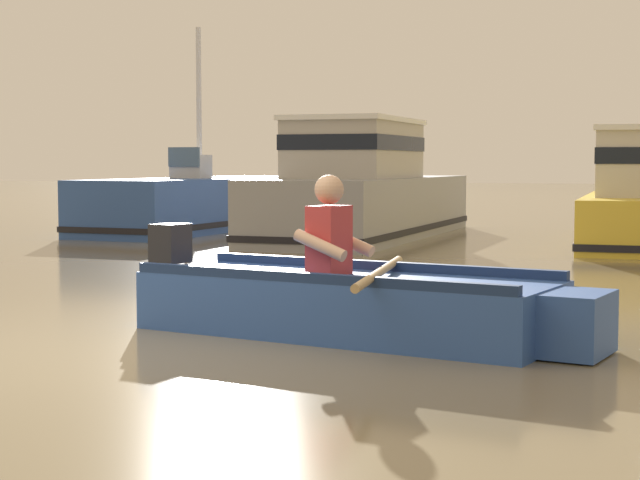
# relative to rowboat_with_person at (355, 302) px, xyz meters

# --- Properties ---
(ground_plane) EXTENTS (120.00, 120.00, 0.00)m
(ground_plane) POSITION_rel_rowboat_with_person_xyz_m (-1.55, -0.95, -0.25)
(ground_plane) COLOR #7A6B4C
(rowboat_with_person) EXTENTS (3.69, 2.17, 1.19)m
(rowboat_with_person) POSITION_rel_rowboat_with_person_xyz_m (0.00, 0.00, 0.00)
(rowboat_with_person) COLOR #2D519E
(rowboat_with_person) RESTS_ON ground
(moored_boat_blue) EXTENTS (2.70, 6.95, 3.84)m
(moored_boat_blue) POSITION_rel_rowboat_with_person_xyz_m (-5.62, 11.30, 0.23)
(moored_boat_blue) COLOR #2D519E
(moored_boat_blue) RESTS_ON ground
(moored_boat_grey) EXTENTS (2.67, 6.98, 2.02)m
(moored_boat_grey) POSITION_rel_rowboat_with_person_xyz_m (-2.13, 9.80, 0.51)
(moored_boat_grey) COLOR gray
(moored_boat_grey) RESTS_ON ground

